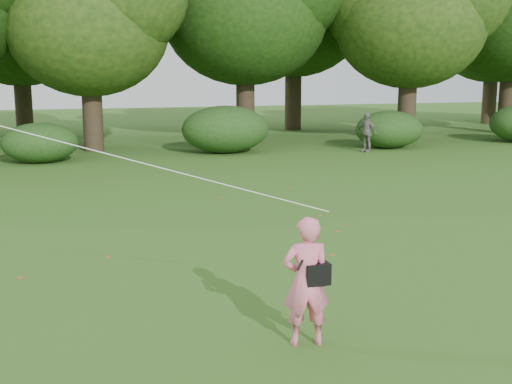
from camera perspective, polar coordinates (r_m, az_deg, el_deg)
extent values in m
plane|color=#265114|center=(8.24, 7.73, -12.65)|extent=(100.00, 100.00, 0.00)
imported|color=pink|center=(7.72, 4.48, -7.92)|extent=(0.63, 0.46, 1.58)
imported|color=gray|center=(26.24, 9.79, 5.24)|extent=(0.79, 0.99, 1.57)
cube|color=black|center=(7.71, 5.41, -7.22)|extent=(0.30, 0.20, 0.26)
cylinder|color=black|center=(7.57, 4.63, -5.13)|extent=(0.33, 0.14, 0.47)
cylinder|color=white|center=(7.17, -12.47, 3.16)|extent=(4.81, 0.69, 1.43)
cylinder|color=#3A2D1E|center=(26.93, -14.33, 6.89)|extent=(0.80, 0.80, 3.15)
ellipsoid|color=#1E3F11|center=(26.93, -14.67, 13.98)|extent=(6.40, 6.40, 5.44)
cylinder|color=#3A2D1E|center=(30.03, -0.95, 8.09)|extent=(0.86, 0.86, 3.67)
ellipsoid|color=#1E3F11|center=(30.10, -0.98, 15.58)|extent=(7.60, 7.60, 6.46)
cylinder|color=#3A2D1E|center=(30.46, 13.27, 7.62)|extent=(0.83, 0.83, 3.43)
ellipsoid|color=#1E3F11|center=(30.49, 13.57, 14.35)|extent=(6.80, 6.80, 5.78)
cylinder|color=#3A2D1E|center=(36.04, 21.45, 7.89)|extent=(0.87, 0.87, 3.78)
cylinder|color=#3A2D1E|center=(34.43, -19.97, 7.65)|extent=(0.84, 0.84, 3.50)
ellipsoid|color=#1E3F11|center=(34.47, -20.38, 13.76)|extent=(7.00, 7.00, 5.95)
cylinder|color=#3A2D1E|center=(35.54, 3.32, 8.78)|extent=(0.90, 0.90, 4.02)
ellipsoid|color=#1E3F11|center=(35.63, 3.40, 15.48)|extent=(7.80, 7.80, 6.63)
cylinder|color=#3A2D1E|center=(42.23, 20.06, 8.16)|extent=(0.85, 0.85, 3.57)
ellipsoid|color=#1E3F11|center=(42.26, 20.39, 13.26)|extent=(7.20, 7.20, 6.12)
ellipsoid|color=#264919|center=(24.10, -18.66, 4.17)|extent=(2.66, 2.09, 1.42)
ellipsoid|color=#264919|center=(25.62, -2.75, 5.59)|extent=(3.50, 2.75, 1.88)
ellipsoid|color=#264919|center=(27.72, 11.76, 5.46)|extent=(2.94, 2.31, 1.58)
cube|color=brown|center=(10.96, -20.21, -7.18)|extent=(0.14, 0.12, 0.01)
cube|color=brown|center=(16.66, -3.16, -0.49)|extent=(0.13, 0.10, 0.01)
cube|color=brown|center=(18.13, 2.92, 0.44)|extent=(0.10, 0.13, 0.01)
cube|color=brown|center=(11.62, 6.82, -5.57)|extent=(0.14, 0.13, 0.01)
cube|color=brown|center=(11.72, -12.97, -5.62)|extent=(0.10, 0.13, 0.01)
cube|color=brown|center=(14.67, 5.67, -2.08)|extent=(0.13, 0.10, 0.01)
cube|color=brown|center=(13.26, 7.22, -3.51)|extent=(0.13, 0.10, 0.01)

